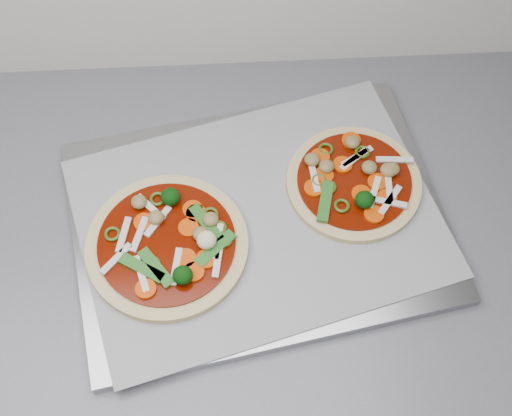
{
  "coord_description": "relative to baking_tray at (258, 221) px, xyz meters",
  "views": [
    {
      "loc": [
        -0.12,
        0.9,
        1.69
      ],
      "look_at": [
        -0.09,
        1.34,
        0.93
      ],
      "focal_mm": 50.0,
      "sensor_mm": 36.0,
      "label": 1
    }
  ],
  "objects": [
    {
      "name": "base_cabinet",
      "position": [
        0.09,
        -0.03,
        -0.48
      ],
      "size": [
        3.6,
        0.6,
        0.86
      ],
      "primitive_type": "cube",
      "color": "beige",
      "rests_on": "ground"
    },
    {
      "name": "pizza_right",
      "position": [
        0.12,
        0.04,
        0.02
      ],
      "size": [
        0.23,
        0.23,
        0.03
      ],
      "rotation": [
        0.0,
        0.0,
        0.5
      ],
      "color": "tan",
      "rests_on": "parchment"
    },
    {
      "name": "baking_tray",
      "position": [
        0.0,
        0.0,
        0.0
      ],
      "size": [
        0.51,
        0.41,
        0.01
      ],
      "primitive_type": "cube",
      "rotation": [
        0.0,
        0.0,
        0.18
      ],
      "color": "gray",
      "rests_on": "countertop"
    },
    {
      "name": "pizza_left",
      "position": [
        -0.11,
        -0.04,
        0.02
      ],
      "size": [
        0.26,
        0.26,
        0.03
      ],
      "rotation": [
        0.0,
        0.0,
        0.46
      ],
      "color": "tan",
      "rests_on": "parchment"
    },
    {
      "name": "countertop",
      "position": [
        0.09,
        -0.03,
        -0.03
      ],
      "size": [
        3.6,
        0.6,
        0.04
      ],
      "primitive_type": "cube",
      "color": "slate",
      "rests_on": "base_cabinet"
    },
    {
      "name": "parchment",
      "position": [
        -0.0,
        0.0,
        0.01
      ],
      "size": [
        0.5,
        0.42,
        0.0
      ],
      "primitive_type": "cube",
      "rotation": [
        0.0,
        0.0,
        0.27
      ],
      "color": "gray",
      "rests_on": "baking_tray"
    }
  ]
}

